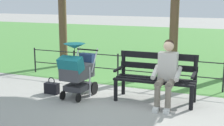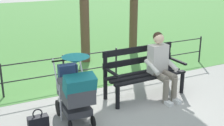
# 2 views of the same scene
# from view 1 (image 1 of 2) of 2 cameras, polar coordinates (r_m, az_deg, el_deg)

# --- Properties ---
(ground_plane) EXTENTS (60.00, 60.00, 0.00)m
(ground_plane) POSITION_cam_1_polar(r_m,az_deg,el_deg) (6.54, 2.24, -6.44)
(ground_plane) COLOR #9E9B93
(grass_lawn) EXTENTS (40.00, 16.00, 0.01)m
(grass_lawn) POSITION_cam_1_polar(r_m,az_deg,el_deg) (14.93, 14.14, 3.50)
(grass_lawn) COLOR #518E42
(grass_lawn) RESTS_ON ground
(park_bench) EXTENTS (1.62, 0.65, 0.96)m
(park_bench) POSITION_cam_1_polar(r_m,az_deg,el_deg) (6.32, 8.08, -2.24)
(park_bench) COLOR black
(park_bench) RESTS_ON ground
(person_on_bench) EXTENTS (0.54, 0.74, 1.28)m
(person_on_bench) POSITION_cam_1_polar(r_m,az_deg,el_deg) (6.01, 10.01, -1.53)
(person_on_bench) COLOR slate
(person_on_bench) RESTS_ON ground
(stroller) EXTENTS (0.54, 0.91, 1.15)m
(stroller) POSITION_cam_1_polar(r_m,az_deg,el_deg) (6.47, -6.45, -1.24)
(stroller) COLOR black
(stroller) RESTS_ON ground
(handbag) EXTENTS (0.32, 0.14, 0.37)m
(handbag) POSITION_cam_1_polar(r_m,az_deg,el_deg) (6.92, -11.00, -4.53)
(handbag) COLOR black
(handbag) RESTS_ON ground
(park_fence) EXTENTS (6.31, 0.04, 0.70)m
(park_fence) POSITION_cam_1_polar(r_m,az_deg,el_deg) (7.55, 5.52, -0.74)
(park_fence) COLOR black
(park_fence) RESTS_ON ground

